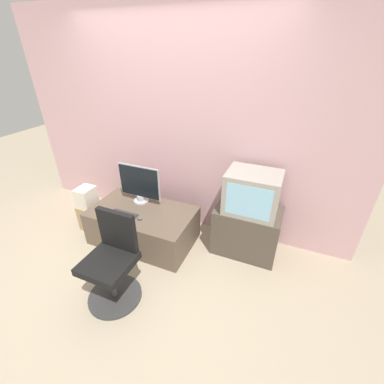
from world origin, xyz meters
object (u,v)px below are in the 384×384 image
(mouse, at_px, (140,219))
(crt_tv, at_px, (252,193))
(main_monitor, at_px, (139,184))
(cardboard_box_lower, at_px, (91,216))
(keyboard, at_px, (124,214))
(office_chair, at_px, (113,264))

(mouse, height_order, crt_tv, crt_tv)
(main_monitor, relative_size, cardboard_box_lower, 1.62)
(main_monitor, relative_size, crt_tv, 1.00)
(keyboard, xyz_separation_m, cardboard_box_lower, (-0.64, 0.10, -0.27))
(mouse, distance_m, crt_tv, 1.28)
(main_monitor, xyz_separation_m, cardboard_box_lower, (-0.67, -0.23, -0.51))
(mouse, bearing_deg, keyboard, 176.55)
(mouse, xyz_separation_m, cardboard_box_lower, (-0.87, 0.11, -0.28))
(keyboard, distance_m, cardboard_box_lower, 0.71)
(office_chair, bearing_deg, keyboard, 117.66)
(main_monitor, height_order, mouse, main_monitor)
(main_monitor, height_order, cardboard_box_lower, main_monitor)
(keyboard, height_order, crt_tv, crt_tv)
(keyboard, distance_m, crt_tv, 1.48)
(main_monitor, bearing_deg, crt_tv, 5.08)
(keyboard, xyz_separation_m, crt_tv, (1.36, 0.45, 0.36))
(mouse, bearing_deg, office_chair, -79.48)
(office_chair, distance_m, cardboard_box_lower, 1.26)
(mouse, bearing_deg, crt_tv, 22.19)
(main_monitor, bearing_deg, cardboard_box_lower, -160.74)
(keyboard, height_order, mouse, mouse)
(mouse, bearing_deg, cardboard_box_lower, 172.72)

